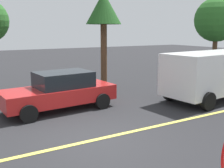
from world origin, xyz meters
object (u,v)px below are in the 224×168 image
car_red_approaching (60,91)px  tree_left_verge (217,20)px  tree_centre_verge (104,11)px  white_van (214,72)px

car_red_approaching → tree_left_verge: tree_left_verge is taller
car_red_approaching → tree_centre_verge: tree_centre_verge is taller
white_van → car_red_approaching: (-6.75, 1.96, -0.49)m
car_red_approaching → tree_centre_verge: bearing=38.1°
white_van → tree_left_verge: size_ratio=0.97×
car_red_approaching → tree_left_verge: bearing=13.8°
white_van → tree_left_verge: bearing=39.5°
white_van → tree_left_verge: tree_left_verge is taller
white_van → car_red_approaching: white_van is taller
white_van → tree_centre_verge: 6.41m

